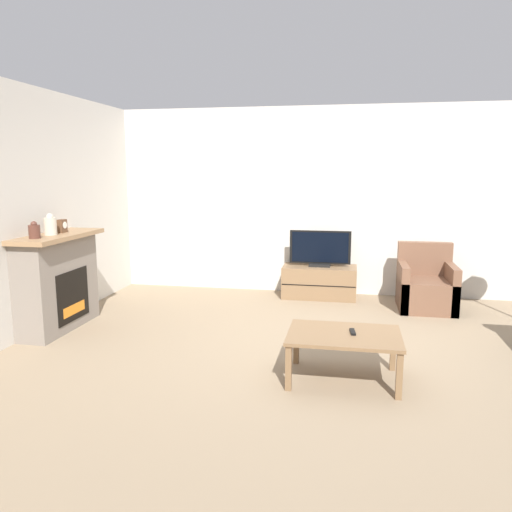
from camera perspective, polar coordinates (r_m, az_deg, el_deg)
name	(u,v)px	position (r m, az deg, el deg)	size (l,w,h in m)	color
ground_plane	(318,348)	(5.21, 7.09, -10.43)	(24.00, 24.00, 0.00)	#89755B
wall_back	(331,202)	(7.34, 8.56, 6.18)	(12.00, 0.06, 2.70)	beige
wall_left	(29,211)	(5.99, -24.47, 4.66)	(0.06, 12.00, 2.70)	beige
fireplace	(58,281)	(6.08, -21.71, -2.67)	(0.48, 1.27, 1.09)	slate
mantel_vase_left	(34,231)	(5.66, -24.00, 2.65)	(0.12, 0.12, 0.18)	#512D23
mantel_vase_centre_left	(50,225)	(5.89, -22.45, 3.26)	(0.13, 0.13, 0.24)	beige
mantel_clock	(62,226)	(6.08, -21.29, 3.21)	(0.08, 0.11, 0.15)	brown
tv_stand	(319,282)	(7.18, 7.25, -2.94)	(1.03, 0.51, 0.45)	brown
tv	(320,250)	(7.09, 7.33, 0.70)	(0.86, 0.18, 0.51)	black
armchair	(426,288)	(6.91, 18.84, -3.44)	(0.70, 0.76, 0.84)	brown
coffee_table	(344,339)	(4.39, 10.02, -9.33)	(0.96, 0.68, 0.41)	brown
remote	(353,332)	(4.40, 10.99, -8.50)	(0.06, 0.15, 0.02)	black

